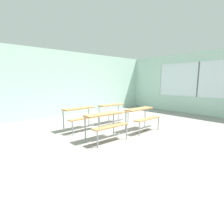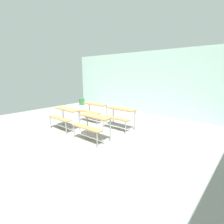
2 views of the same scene
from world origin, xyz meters
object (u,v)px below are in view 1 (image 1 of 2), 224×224
(desk_bench_r0c1, at_px, (142,114))
(desk_bench_r1c1, at_px, (113,109))
(desk_bench_r1c0, at_px, (81,114))
(desk_bench_r0c0, at_px, (106,121))

(desk_bench_r0c1, height_order, desk_bench_r1c1, same)
(desk_bench_r1c0, height_order, desk_bench_r1c1, same)
(desk_bench_r0c0, height_order, desk_bench_r0c1, same)
(desk_bench_r1c0, distance_m, desk_bench_r1c1, 1.42)
(desk_bench_r0c0, xyz_separation_m, desk_bench_r0c1, (1.49, -0.02, 0.00))
(desk_bench_r0c1, relative_size, desk_bench_r1c0, 0.99)
(desk_bench_r0c1, height_order, desk_bench_r1c0, same)
(desk_bench_r0c1, bearing_deg, desk_bench_r1c0, 135.12)
(desk_bench_r1c1, bearing_deg, desk_bench_r1c0, 177.79)
(desk_bench_r0c0, distance_m, desk_bench_r1c1, 1.96)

